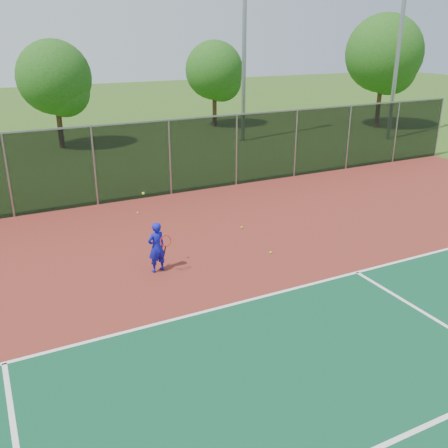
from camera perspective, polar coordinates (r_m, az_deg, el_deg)
The scene contains 12 objects.
ground at distance 11.18m, azimuth 17.21°, elevation -13.70°, with size 120.00×120.00×0.00m, color #2D5017.
court_apron at distance 12.42m, azimuth 10.90°, elevation -9.24°, with size 30.00×20.00×0.02m, color maroon.
fence_back at distance 20.12m, azimuth -6.21°, elevation 7.65°, with size 30.00×0.06×3.03m.
tennis_player at distance 13.69m, azimuth -7.72°, elevation -2.63°, with size 0.59×0.64×2.29m.
practice_ball_1 at distance 16.80m, azimuth 2.04°, elevation -0.38°, with size 0.07×0.07×0.07m, color #CDEC1B.
practice_ball_2 at distance 18.42m, azimuth -9.84°, elevation 1.28°, with size 0.07×0.07×0.07m, color #CDEC1B.
practice_ball_4 at distance 14.96m, azimuth 5.35°, elevation -3.26°, with size 0.07×0.07×0.07m, color #CDEC1B.
floodlight_n at distance 30.26m, azimuth 2.37°, elevation 23.39°, with size 0.90×0.40×13.26m.
floodlight_ne at distance 32.32m, azimuth 19.80°, elevation 22.13°, with size 0.90×0.40×13.26m.
tree_back_left at distance 29.72m, azimuth -18.58°, elevation 15.24°, with size 4.02×4.02×5.91m.
tree_back_mid at distance 35.21m, azimuth -0.91°, elevation 16.87°, with size 3.91×3.91×5.75m.
tree_back_right at distance 36.27m, azimuth 17.99°, elevation 17.70°, with size 5.05×5.05×7.42m.
Camera 1 is at (-6.78, -6.36, 6.21)m, focal length 40.00 mm.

